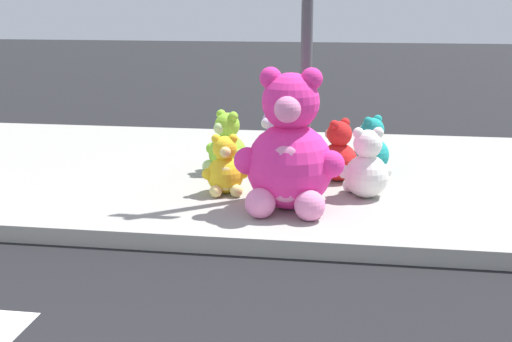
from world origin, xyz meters
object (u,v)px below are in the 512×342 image
(plush_pink_large, at_px, (289,154))
(plush_lavender, at_px, (273,142))
(plush_teal, at_px, (370,150))
(plush_lime, at_px, (226,148))
(plush_yellow, at_px, (225,170))
(sign_pole, at_px, (307,15))
(plush_red, at_px, (337,156))
(plush_white, at_px, (366,169))

(plush_pink_large, height_order, plush_lavender, plush_pink_large)
(plush_teal, distance_m, plush_lime, 1.58)
(plush_pink_large, relative_size, plush_yellow, 2.17)
(sign_pole, relative_size, plush_lavender, 4.70)
(plush_teal, bearing_deg, plush_pink_large, -117.24)
(plush_lavender, bearing_deg, plush_teal, -6.49)
(plush_pink_large, bearing_deg, plush_red, 69.28)
(sign_pole, relative_size, plush_lime, 4.69)
(plush_red, distance_m, plush_lime, 1.22)
(plush_lime, bearing_deg, plush_pink_large, -55.95)
(plush_pink_large, bearing_deg, plush_teal, 62.76)
(plush_red, bearing_deg, plush_lime, 172.81)
(plush_white, relative_size, plush_yellow, 1.16)
(plush_pink_large, xyz_separation_m, plush_yellow, (-0.67, 0.40, -0.27))
(plush_white, xyz_separation_m, plush_red, (-0.29, 0.55, -0.01))
(sign_pole, relative_size, plush_white, 4.69)
(sign_pole, distance_m, plush_lime, 1.80)
(plush_lavender, bearing_deg, sign_pole, -66.27)
(sign_pole, bearing_deg, plush_red, 56.52)
(plush_lavender, distance_m, plush_red, 0.90)
(plush_lavender, bearing_deg, plush_lime, -142.14)
(plush_pink_large, bearing_deg, plush_yellow, 149.08)
(sign_pole, xyz_separation_m, plush_yellow, (-0.76, -0.19, -1.46))
(plush_lavender, height_order, plush_lime, plush_lime)
(plush_yellow, relative_size, plush_lime, 0.86)
(plush_lavender, bearing_deg, plush_red, -35.13)
(plush_pink_large, height_order, plush_yellow, plush_pink_large)
(plush_teal, bearing_deg, plush_yellow, -143.38)
(plush_red, height_order, plush_lime, plush_lime)
(sign_pole, bearing_deg, plush_white, -8.13)
(plush_red, xyz_separation_m, plush_lime, (-1.21, 0.15, 0.01))
(plush_teal, relative_size, plush_lime, 0.92)
(plush_teal, distance_m, plush_yellow, 1.76)
(sign_pole, height_order, plush_teal, sign_pole)
(plush_white, bearing_deg, plush_pink_large, -143.91)
(plush_yellow, bearing_deg, plush_lavender, 74.53)
(sign_pole, distance_m, plush_red, 1.54)
(plush_teal, bearing_deg, sign_pole, -127.27)
(plush_pink_large, xyz_separation_m, plush_lavender, (-0.34, 1.57, -0.24))
(plush_teal, bearing_deg, plush_red, -131.26)
(plush_white, distance_m, plush_yellow, 1.36)
(plush_pink_large, distance_m, plush_lime, 1.47)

